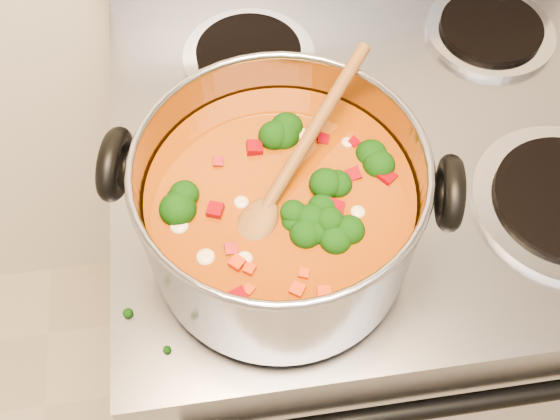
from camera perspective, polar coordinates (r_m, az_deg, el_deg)
The scene contains 4 objects.
electric_range at distance 1.22m, azimuth 7.10°, elevation -5.67°, with size 0.74×0.67×1.08m.
stockpot at distance 0.64m, azimuth 0.01°, elevation -0.03°, with size 0.35×0.29×0.17m.
wooden_spoon at distance 0.61m, azimuth 0.43°, elevation 3.02°, with size 0.18×0.20×0.08m.
cooktop_crumbs at distance 0.75m, azimuth 2.10°, elevation 1.02°, with size 0.35×0.27×0.01m.
Camera 1 is at (-0.23, 0.67, 1.56)m, focal length 40.00 mm.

